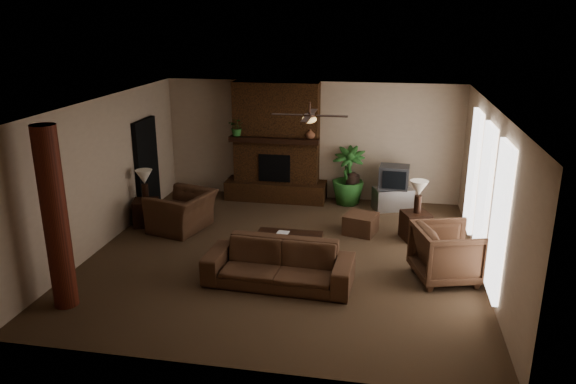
% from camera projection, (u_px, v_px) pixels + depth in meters
% --- Properties ---
extents(room_shell, '(7.00, 7.00, 7.00)m').
position_uv_depth(room_shell, '(284.00, 183.00, 9.74)').
color(room_shell, '#4F3A27').
rests_on(room_shell, ground).
extents(fireplace, '(2.40, 0.70, 2.80)m').
position_uv_depth(fireplace, '(276.00, 152.00, 12.97)').
color(fireplace, '#4C2A14').
rests_on(fireplace, ground).
extents(windows, '(0.08, 3.65, 2.35)m').
position_uv_depth(windows, '(484.00, 193.00, 9.36)').
color(windows, white).
rests_on(windows, ground).
extents(log_column, '(0.36, 0.36, 2.80)m').
position_uv_depth(log_column, '(55.00, 219.00, 8.00)').
color(log_column, '#5C2417').
rests_on(log_column, ground).
extents(doorway, '(0.10, 1.00, 2.10)m').
position_uv_depth(doorway, '(147.00, 167.00, 12.13)').
color(doorway, black).
rests_on(doorway, ground).
extents(ceiling_fan, '(1.35, 1.35, 0.37)m').
position_uv_depth(ceiling_fan, '(309.00, 118.00, 9.61)').
color(ceiling_fan, black).
rests_on(ceiling_fan, ceiling).
extents(sofa, '(2.45, 0.82, 0.95)m').
position_uv_depth(sofa, '(279.00, 257.00, 8.95)').
color(sofa, '#4D3221').
rests_on(sofa, ground).
extents(armchair_left, '(1.07, 1.37, 1.06)m').
position_uv_depth(armchair_left, '(182.00, 205.00, 11.23)').
color(armchair_left, '#4D3221').
rests_on(armchair_left, ground).
extents(armchair_right, '(1.19, 1.23, 1.04)m').
position_uv_depth(armchair_right, '(447.00, 251.00, 9.08)').
color(armchair_right, '#4D3221').
rests_on(armchair_right, ground).
extents(coffee_table, '(1.20, 0.70, 0.43)m').
position_uv_depth(coffee_table, '(288.00, 239.00, 9.94)').
color(coffee_table, black).
rests_on(coffee_table, ground).
extents(ottoman, '(0.74, 0.74, 0.40)m').
position_uv_depth(ottoman, '(361.00, 224.00, 11.14)').
color(ottoman, '#4D3221').
rests_on(ottoman, ground).
extents(tv_stand, '(0.97, 0.75, 0.50)m').
position_uv_depth(tv_stand, '(393.00, 199.00, 12.51)').
color(tv_stand, '#B3B3B5').
rests_on(tv_stand, ground).
extents(tv, '(0.69, 0.57, 0.52)m').
position_uv_depth(tv, '(394.00, 177.00, 12.37)').
color(tv, '#343436').
rests_on(tv, tv_stand).
extents(floor_vase, '(0.34, 0.34, 0.77)m').
position_uv_depth(floor_vase, '(352.00, 186.00, 12.82)').
color(floor_vase, '#32211B').
rests_on(floor_vase, ground).
extents(floor_plant, '(0.84, 1.40, 0.76)m').
position_uv_depth(floor_plant, '(348.00, 188.00, 12.85)').
color(floor_plant, '#2B6126').
rests_on(floor_plant, ground).
extents(side_table_left, '(0.62, 0.62, 0.55)m').
position_uv_depth(side_table_left, '(146.00, 213.00, 11.55)').
color(side_table_left, black).
rests_on(side_table_left, ground).
extents(lamp_left, '(0.41, 0.41, 0.65)m').
position_uv_depth(lamp_left, '(144.00, 179.00, 11.36)').
color(lamp_left, black).
rests_on(lamp_left, side_table_left).
extents(side_table_right, '(0.65, 0.65, 0.55)m').
position_uv_depth(side_table_right, '(415.00, 226.00, 10.83)').
color(side_table_right, black).
rests_on(side_table_right, ground).
extents(lamp_right, '(0.38, 0.38, 0.65)m').
position_uv_depth(lamp_right, '(419.00, 191.00, 10.62)').
color(lamp_right, black).
rests_on(lamp_right, side_table_right).
extents(mantel_plant, '(0.47, 0.50, 0.33)m').
position_uv_depth(mantel_plant, '(237.00, 129.00, 12.72)').
color(mantel_plant, '#2B6126').
rests_on(mantel_plant, fireplace).
extents(mantel_vase, '(0.26, 0.27, 0.22)m').
position_uv_depth(mantel_vase, '(310.00, 134.00, 12.46)').
color(mantel_vase, brown).
rests_on(mantel_vase, fireplace).
extents(book_a, '(0.22, 0.05, 0.29)m').
position_uv_depth(book_a, '(276.00, 227.00, 9.96)').
color(book_a, '#999999').
rests_on(book_a, coffee_table).
extents(book_b, '(0.20, 0.10, 0.29)m').
position_uv_depth(book_b, '(298.00, 232.00, 9.70)').
color(book_b, '#999999').
rests_on(book_b, coffee_table).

